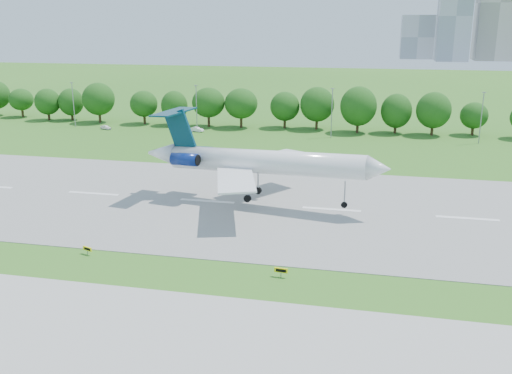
% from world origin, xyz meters
% --- Properties ---
extents(ground, '(600.00, 600.00, 0.00)m').
position_xyz_m(ground, '(0.00, 0.00, 0.00)').
color(ground, '#2B651A').
rests_on(ground, ground).
extents(runway, '(400.00, 45.00, 0.08)m').
position_xyz_m(runway, '(0.00, 25.00, 0.04)').
color(runway, gray).
rests_on(runway, ground).
extents(taxiway, '(400.00, 23.00, 0.08)m').
position_xyz_m(taxiway, '(0.00, -18.00, 0.04)').
color(taxiway, '#ADADA8').
rests_on(taxiway, ground).
extents(tree_line, '(288.40, 8.40, 10.40)m').
position_xyz_m(tree_line, '(0.00, 92.00, 6.19)').
color(tree_line, '#382314').
rests_on(tree_line, ground).
extents(light_poles, '(175.90, 0.25, 12.19)m').
position_xyz_m(light_poles, '(-2.50, 82.00, 6.34)').
color(light_poles, gray).
rests_on(light_poles, ground).
extents(skyline, '(127.00, 52.00, 80.00)m').
position_xyz_m(skyline, '(100.16, 390.61, 30.46)').
color(skyline, '#B2B2B7').
rests_on(skyline, ground).
extents(airliner, '(40.13, 28.96, 13.55)m').
position_xyz_m(airliner, '(7.59, 25.31, 7.18)').
color(airliner, white).
rests_on(airliner, ground).
extents(taxi_sign_centre, '(1.41, 0.63, 1.01)m').
position_xyz_m(taxi_sign_centre, '(-8.35, 1.03, 0.74)').
color(taxi_sign_centre, gray).
rests_on(taxi_sign_centre, ground).
extents(taxi_sign_right, '(1.59, 0.35, 1.11)m').
position_xyz_m(taxi_sign_right, '(16.41, -0.35, 0.82)').
color(taxi_sign_right, gray).
rests_on(taxi_sign_right, ground).
extents(service_vehicle_a, '(4.00, 2.22, 1.25)m').
position_xyz_m(service_vehicle_a, '(-20.17, 82.17, 0.62)').
color(service_vehicle_a, white).
rests_on(service_vehicle_a, ground).
extents(service_vehicle_b, '(3.58, 2.48, 1.13)m').
position_xyz_m(service_vehicle_b, '(-45.10, 80.25, 0.57)').
color(service_vehicle_b, white).
rests_on(service_vehicle_b, ground).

